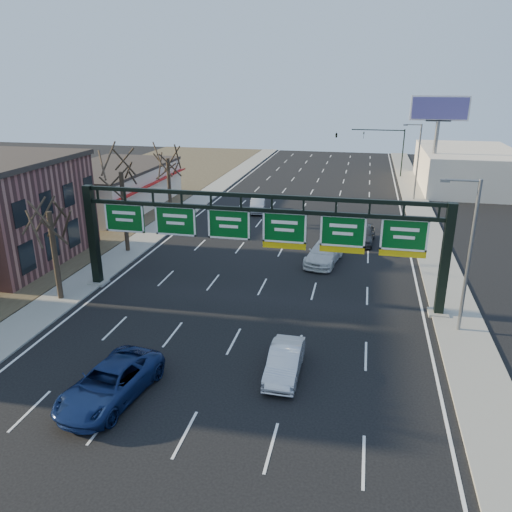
% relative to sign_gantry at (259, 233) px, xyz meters
% --- Properties ---
extents(ground, '(160.00, 160.00, 0.00)m').
position_rel_sign_gantry_xyz_m(ground, '(-0.16, -8.00, -4.63)').
color(ground, black).
rests_on(ground, ground).
extents(sidewalk_left, '(3.00, 120.00, 0.12)m').
position_rel_sign_gantry_xyz_m(sidewalk_left, '(-12.96, 12.00, -4.57)').
color(sidewalk_left, gray).
rests_on(sidewalk_left, ground).
extents(sidewalk_right, '(3.00, 120.00, 0.12)m').
position_rel_sign_gantry_xyz_m(sidewalk_right, '(12.64, 12.00, -4.57)').
color(sidewalk_right, gray).
rests_on(sidewalk_right, ground).
extents(dirt_strip_left, '(21.00, 120.00, 0.06)m').
position_rel_sign_gantry_xyz_m(dirt_strip_left, '(-25.16, 12.00, -4.60)').
color(dirt_strip_left, '#473D2B').
rests_on(dirt_strip_left, ground).
extents(lane_markings, '(21.60, 120.00, 0.01)m').
position_rel_sign_gantry_xyz_m(lane_markings, '(-0.16, 12.00, -4.62)').
color(lane_markings, white).
rests_on(lane_markings, ground).
extents(sign_gantry, '(24.60, 1.20, 7.20)m').
position_rel_sign_gantry_xyz_m(sign_gantry, '(0.00, 0.00, 0.00)').
color(sign_gantry, black).
rests_on(sign_gantry, ground).
extents(cream_strip, '(10.90, 18.40, 4.70)m').
position_rel_sign_gantry_xyz_m(cream_strip, '(-21.64, 21.00, -2.27)').
color(cream_strip, beige).
rests_on(cream_strip, ground).
extents(building_right_distant, '(12.00, 20.00, 5.00)m').
position_rel_sign_gantry_xyz_m(building_right_distant, '(19.84, 42.00, -2.13)').
color(building_right_distant, beige).
rests_on(building_right_distant, ground).
extents(tree_gantry, '(3.60, 3.60, 8.48)m').
position_rel_sign_gantry_xyz_m(tree_gantry, '(-12.96, -3.00, 2.48)').
color(tree_gantry, black).
rests_on(tree_gantry, sidewalk_left).
extents(tree_mid, '(3.60, 3.60, 9.24)m').
position_rel_sign_gantry_xyz_m(tree_mid, '(-12.96, 7.00, 3.23)').
color(tree_mid, black).
rests_on(tree_mid, sidewalk_left).
extents(tree_far, '(3.60, 3.60, 8.86)m').
position_rel_sign_gantry_xyz_m(tree_far, '(-12.96, 17.00, 2.86)').
color(tree_far, black).
rests_on(tree_far, sidewalk_left).
extents(streetlight_near, '(2.15, 0.22, 9.00)m').
position_rel_sign_gantry_xyz_m(streetlight_near, '(12.31, -2.00, 0.45)').
color(streetlight_near, slate).
rests_on(streetlight_near, sidewalk_right).
extents(streetlight_far, '(2.15, 0.22, 9.00)m').
position_rel_sign_gantry_xyz_m(streetlight_far, '(12.31, 32.00, 0.45)').
color(streetlight_far, slate).
rests_on(streetlight_far, sidewalk_right).
extents(billboard_right, '(7.00, 0.50, 12.00)m').
position_rel_sign_gantry_xyz_m(billboard_right, '(14.84, 36.98, 4.43)').
color(billboard_right, slate).
rests_on(billboard_right, ground).
extents(traffic_signal_mast, '(10.16, 0.54, 7.00)m').
position_rel_sign_gantry_xyz_m(traffic_signal_mast, '(5.53, 47.00, 0.87)').
color(traffic_signal_mast, black).
rests_on(traffic_signal_mast, ground).
extents(car_blue_suv, '(3.55, 6.24, 1.64)m').
position_rel_sign_gantry_xyz_m(car_blue_suv, '(-4.35, -12.37, -3.81)').
color(car_blue_suv, navy).
rests_on(car_blue_suv, ground).
extents(car_silver_sedan, '(1.55, 4.42, 1.45)m').
position_rel_sign_gantry_xyz_m(car_silver_sedan, '(3.18, -8.68, -3.90)').
color(car_silver_sedan, silver).
rests_on(car_silver_sedan, ground).
extents(car_white_wagon, '(3.19, 5.95, 1.64)m').
position_rel_sign_gantry_xyz_m(car_white_wagon, '(3.69, 7.98, -3.81)').
color(car_white_wagon, silver).
rests_on(car_white_wagon, ground).
extents(car_grey_far, '(2.28, 4.94, 1.64)m').
position_rel_sign_gantry_xyz_m(car_grey_far, '(6.66, 13.82, -3.81)').
color(car_grey_far, '#393B3E').
rests_on(car_grey_far, ground).
extents(car_silver_distant, '(2.11, 4.52, 1.43)m').
position_rel_sign_gantry_xyz_m(car_silver_distant, '(-4.93, 22.50, -3.91)').
color(car_silver_distant, '#AEAEB3').
rests_on(car_silver_distant, ground).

